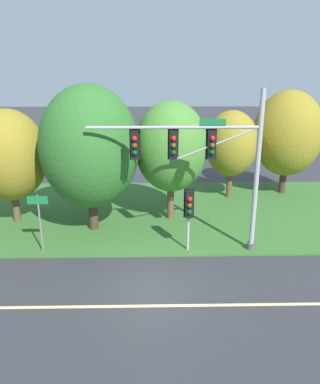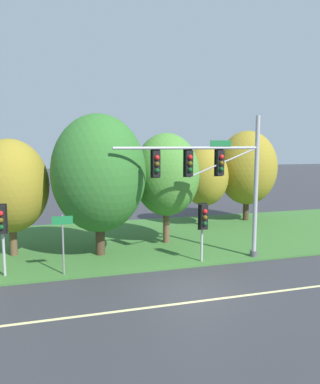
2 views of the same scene
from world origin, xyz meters
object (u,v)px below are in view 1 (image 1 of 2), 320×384
Objects in this scene: route_sign_post at (39,215)px; tree_mid_verge at (231,144)px; tree_behind_signpost at (171,147)px; traffic_signal_mast at (206,156)px; pedestrian_signal_further_along at (189,208)px; tree_tall_centre at (288,134)px; tree_left_of_mast at (90,148)px; tree_nearest_road at (10,156)px.

tree_mid_verge reaches higher than route_sign_post.
route_sign_post is 0.42× the size of tree_behind_signpost.
tree_behind_signpost reaches higher than route_sign_post.
traffic_signal_mast is at bearing -72.15° from tree_behind_signpost.
pedestrian_signal_further_along is 0.44× the size of tree_tall_centre.
tree_left_of_mast is (1.97, 2.59, 2.53)m from route_sign_post.
tree_tall_centre is (7.82, 4.56, -0.02)m from tree_behind_signpost.
tree_left_of_mast reaches higher than tree_nearest_road.
route_sign_post is at bearing -57.06° from tree_nearest_road.
tree_mid_verge is 0.82× the size of tree_tall_centre.
route_sign_post is 0.40× the size of tree_tall_centre.
tree_nearest_road is at bearing 122.94° from route_sign_post.
pedestrian_signal_further_along is 11.45m from tree_tall_centre.
tree_left_of_mast reaches higher than tree_tall_centre.
tree_left_of_mast reaches higher than traffic_signal_mast.
traffic_signal_mast is 10.75m from tree_tall_centre.
tree_left_of_mast is at bearing 149.69° from pedestrian_signal_further_along.
tree_tall_centre is at bearing 26.59° from tree_left_of_mast.
tree_behind_signpost is 9.05m from tree_tall_centre.
route_sign_post is at bearing -146.66° from tree_behind_signpost.
pedestrian_signal_further_along is at bearing -129.64° from tree_tall_centre.
pedestrian_signal_further_along is 1.09× the size of route_sign_post.
tree_nearest_road is at bearing -162.39° from tree_mid_verge.
tree_behind_signpost is at bearing 33.34° from route_sign_post.
route_sign_post is at bearing 178.64° from pedestrian_signal_further_along.
route_sign_post is at bearing -148.37° from tree_tall_centre.
traffic_signal_mast is 8.22m from tree_mid_verge.
tree_nearest_road is (-9.76, 3.73, -0.72)m from traffic_signal_mast.
tree_nearest_road is 4.59m from tree_left_of_mast.
tree_mid_verge is at bearing 66.63° from pedestrian_signal_further_along.
traffic_signal_mast is at bearing -109.56° from tree_mid_verge.
tree_left_of_mast is 9.61m from tree_mid_verge.
traffic_signal_mast is 5.95m from tree_left_of_mast.
route_sign_post is 4.85m from tree_nearest_road.
pedestrian_signal_further_along is 6.67m from route_sign_post.
traffic_signal_mast is 1.16× the size of tree_behind_signpost.
tree_mid_verge is at bearing 70.44° from traffic_signal_mast.
tree_left_of_mast reaches higher than route_sign_post.
traffic_signal_mast is 10.47m from tree_nearest_road.
traffic_signal_mast reaches higher than pedestrian_signal_further_along.
tree_tall_centre reaches higher than route_sign_post.
traffic_signal_mast is at bearing 14.67° from pedestrian_signal_further_along.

